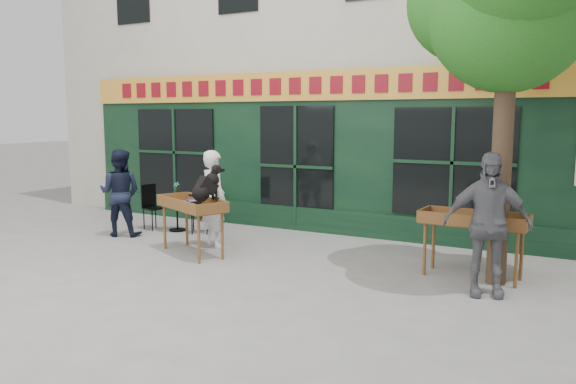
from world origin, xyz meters
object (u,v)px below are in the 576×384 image
object	(u,v)px
book_cart_center	(192,207)
woman	(214,199)
dog	(206,182)
book_cart_right	(474,223)
man_right	(487,224)
man_left	(120,193)
bistro_table	(177,205)

from	to	relation	value
book_cart_center	woman	world-z (taller)	woman
dog	book_cart_right	distance (m)	4.32
book_cart_center	man_right	bearing A→B (deg)	25.43
woman	man_left	size ratio (longest dim) A/B	1.02
bistro_table	man_left	world-z (taller)	man_left
man_right	man_left	bearing A→B (deg)	159.04
man_left	book_cart_center	bearing A→B (deg)	144.12
book_cart_center	bistro_table	size ratio (longest dim) A/B	2.13
book_cart_right	woman	bearing A→B (deg)	-175.09
book_cart_center	bistro_table	distance (m)	2.12
book_cart_right	man_left	size ratio (longest dim) A/B	0.88
man_right	man_left	world-z (taller)	man_right
man_right	bistro_table	xyz separation A→B (m)	(-6.39, 1.40, -0.42)
book_cart_center	book_cart_right	distance (m)	4.63
book_cart_right	bistro_table	size ratio (longest dim) A/B	2.01
dog	woman	world-z (taller)	woman
woman	bistro_table	distance (m)	1.75
book_cart_center	woman	xyz separation A→B (m)	(0.00, 0.65, 0.07)
book_cart_center	dog	xyz separation A→B (m)	(0.35, -0.05, 0.47)
dog	book_cart_right	bearing A→B (deg)	36.24
dog	man_left	distance (m)	2.67
woman	man_right	xyz separation A→B (m)	(4.86, -0.60, 0.08)
dog	bistro_table	xyz separation A→B (m)	(-1.87, 1.50, -0.75)
dog	bistro_table	world-z (taller)	dog
man_right	bistro_table	bearing A→B (deg)	150.71
book_cart_center	dog	distance (m)	0.59
man_right	man_left	xyz separation A→B (m)	(-7.09, 0.50, -0.09)
book_cart_center	man_left	size ratio (longest dim) A/B	0.93
dog	man_right	distance (m)	4.53
man_right	bistro_table	size ratio (longest dim) A/B	2.54
book_cart_center	dog	bearing A→B (deg)	16.74
dog	man_right	world-z (taller)	man_right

